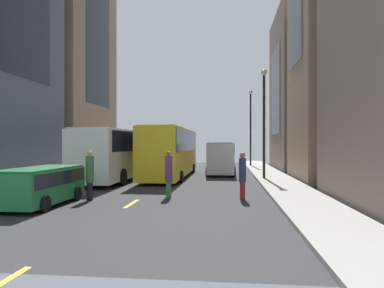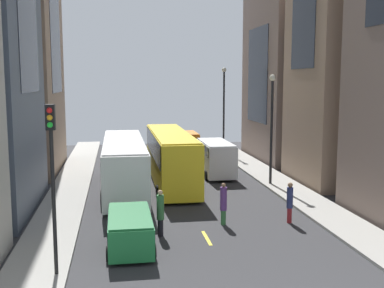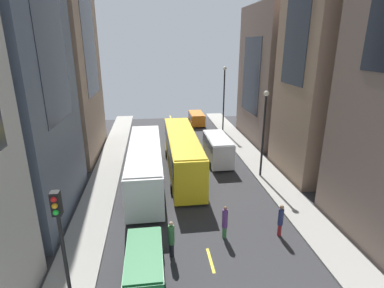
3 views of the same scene
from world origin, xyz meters
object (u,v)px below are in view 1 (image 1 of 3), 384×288
streetcar_yellow (172,148)px  car_green_1 (41,183)px  pedestrian_waiting_curb (90,174)px  pedestrian_crossing_mid (169,173)px  city_bus_white (122,150)px  delivery_van_white (221,156)px  car_orange_0 (224,156)px  pedestrian_walking_far (242,174)px

streetcar_yellow → car_green_1: bearing=-104.1°
pedestrian_waiting_curb → pedestrian_crossing_mid: 3.50m
pedestrian_crossing_mid → streetcar_yellow: bearing=107.8°
city_bus_white → delivery_van_white: size_ratio=2.33×
car_orange_0 → pedestrian_crossing_mid: size_ratio=2.01×
pedestrian_waiting_curb → pedestrian_crossing_mid: size_ratio=1.02×
delivery_van_white → car_orange_0: bearing=89.8°
streetcar_yellow → car_green_1: (-3.20, -12.74, -1.23)m
city_bus_white → pedestrian_crossing_mid: size_ratio=5.97×
pedestrian_waiting_curb → car_green_1: bearing=-100.6°
delivery_van_white → pedestrian_crossing_mid: bearing=-100.1°
city_bus_white → pedestrian_waiting_curb: 9.51m
pedestrian_waiting_curb → car_orange_0: bearing=113.3°
delivery_van_white → pedestrian_walking_far: delivery_van_white is taller
streetcar_yellow → car_orange_0: size_ratio=2.98×
car_orange_0 → pedestrian_waiting_curb: pedestrian_waiting_curb is taller
delivery_van_white → car_orange_0: (0.06, 14.47, -0.50)m
streetcar_yellow → delivery_van_white: streetcar_yellow is taller
city_bus_white → delivery_van_white: (6.91, 4.03, -0.50)m
city_bus_white → pedestrian_walking_far: 11.67m
car_green_1 → pedestrian_crossing_mid: size_ratio=2.03×
car_orange_0 → streetcar_yellow: bearing=-102.7°
city_bus_white → car_orange_0: size_ratio=2.97×
car_green_1 → pedestrian_crossing_mid: bearing=29.8°
streetcar_yellow → pedestrian_walking_far: 11.43m
car_orange_0 → pedestrian_waiting_curb: size_ratio=1.96×
streetcar_yellow → pedestrian_crossing_mid: streetcar_yellow is taller
city_bus_white → car_orange_0: 19.80m
car_orange_0 → pedestrian_crossing_mid: bearing=-94.8°
car_orange_0 → pedestrian_walking_far: bearing=-87.5°
car_green_1 → pedestrian_walking_far: size_ratio=2.06×
pedestrian_crossing_mid → pedestrian_walking_far: 3.37m
delivery_van_white → car_green_1: 16.35m
pedestrian_walking_far → car_green_1: bearing=-154.5°
pedestrian_crossing_mid → pedestrian_walking_far: pedestrian_crossing_mid is taller
city_bus_white → car_green_1: city_bus_white is taller
city_bus_white → streetcar_yellow: size_ratio=1.00×
city_bus_white → pedestrian_waiting_curb: bearing=-81.0°
pedestrian_waiting_curb → pedestrian_walking_far: 6.71m
delivery_van_white → pedestrian_waiting_curb: size_ratio=2.50×
delivery_van_white → pedestrian_waiting_curb: (-5.42, -13.39, -0.36)m
streetcar_yellow → pedestrian_crossing_mid: (1.51, -10.05, -1.00)m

